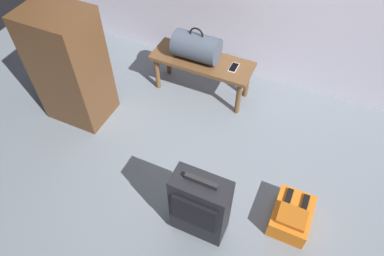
{
  "coord_description": "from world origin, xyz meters",
  "views": [
    {
      "loc": [
        0.47,
        -1.42,
        2.55
      ],
      "look_at": [
        -0.34,
        0.36,
        0.25
      ],
      "focal_mm": 32.69,
      "sensor_mm": 36.0,
      "label": 1
    }
  ],
  "objects_px": {
    "bench": "(202,65)",
    "duffel_bag_slate": "(196,47)",
    "suitcase_upright_charcoal": "(200,206)",
    "side_cabinet": "(70,67)",
    "backpack_orange": "(292,215)",
    "cell_phone": "(234,67)"
  },
  "relations": [
    {
      "from": "bench",
      "to": "duffel_bag_slate",
      "type": "bearing_deg",
      "value": -180.0
    },
    {
      "from": "cell_phone",
      "to": "backpack_orange",
      "type": "bearing_deg",
      "value": -50.34
    },
    {
      "from": "backpack_orange",
      "to": "side_cabinet",
      "type": "relative_size",
      "value": 0.35
    },
    {
      "from": "duffel_bag_slate",
      "to": "bench",
      "type": "bearing_deg",
      "value": 0.0
    },
    {
      "from": "cell_phone",
      "to": "side_cabinet",
      "type": "relative_size",
      "value": 0.13
    },
    {
      "from": "bench",
      "to": "side_cabinet",
      "type": "height_order",
      "value": "side_cabinet"
    },
    {
      "from": "bench",
      "to": "side_cabinet",
      "type": "xyz_separation_m",
      "value": [
        -0.96,
        -0.74,
        0.2
      ]
    },
    {
      "from": "suitcase_upright_charcoal",
      "to": "bench",
      "type": "bearing_deg",
      "value": 112.87
    },
    {
      "from": "duffel_bag_slate",
      "to": "side_cabinet",
      "type": "height_order",
      "value": "side_cabinet"
    },
    {
      "from": "backpack_orange",
      "to": "suitcase_upright_charcoal",
      "type": "bearing_deg",
      "value": -150.38
    },
    {
      "from": "side_cabinet",
      "to": "suitcase_upright_charcoal",
      "type": "bearing_deg",
      "value": -23.37
    },
    {
      "from": "backpack_orange",
      "to": "bench",
      "type": "bearing_deg",
      "value": 138.68
    },
    {
      "from": "bench",
      "to": "duffel_bag_slate",
      "type": "height_order",
      "value": "duffel_bag_slate"
    },
    {
      "from": "side_cabinet",
      "to": "backpack_orange",
      "type": "bearing_deg",
      "value": -8.44
    },
    {
      "from": "duffel_bag_slate",
      "to": "cell_phone",
      "type": "bearing_deg",
      "value": 1.7
    },
    {
      "from": "bench",
      "to": "backpack_orange",
      "type": "xyz_separation_m",
      "value": [
        1.21,
        -1.06,
        -0.26
      ]
    },
    {
      "from": "duffel_bag_slate",
      "to": "suitcase_upright_charcoal",
      "type": "relative_size",
      "value": 0.63
    },
    {
      "from": "bench",
      "to": "suitcase_upright_charcoal",
      "type": "distance_m",
      "value": 1.53
    },
    {
      "from": "suitcase_upright_charcoal",
      "to": "backpack_orange",
      "type": "bearing_deg",
      "value": 29.62
    },
    {
      "from": "bench",
      "to": "cell_phone",
      "type": "relative_size",
      "value": 6.94
    },
    {
      "from": "duffel_bag_slate",
      "to": "backpack_orange",
      "type": "relative_size",
      "value": 1.16
    },
    {
      "from": "side_cabinet",
      "to": "cell_phone",
      "type": "bearing_deg",
      "value": 30.59
    }
  ]
}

